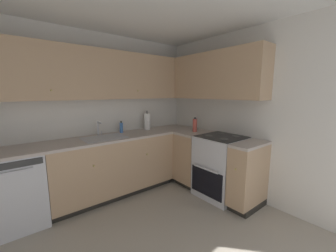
% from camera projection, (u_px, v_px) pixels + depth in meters
% --- Properties ---
extents(wall_back, '(4.00, 0.05, 2.45)m').
position_uv_depth(wall_back, '(75.00, 116.00, 2.99)').
color(wall_back, silver).
rests_on(wall_back, ground_plane).
extents(wall_right, '(0.05, 3.40, 2.45)m').
position_uv_depth(wall_right, '(253.00, 116.00, 2.92)').
color(wall_right, silver).
rests_on(wall_right, ground_plane).
extents(dishwasher, '(0.60, 0.63, 0.88)m').
position_uv_depth(dishwasher, '(15.00, 190.00, 2.37)').
color(dishwasher, silver).
rests_on(dishwasher, ground_plane).
extents(lower_cabinets_back, '(1.84, 0.62, 0.88)m').
position_uv_depth(lower_cabinets_back, '(114.00, 166.00, 3.13)').
color(lower_cabinets_back, tan).
rests_on(lower_cabinets_back, ground_plane).
extents(countertop_back, '(3.05, 0.60, 0.03)m').
position_uv_depth(countertop_back, '(113.00, 137.00, 3.06)').
color(countertop_back, '#B7A89E').
rests_on(countertop_back, lower_cabinets_back).
extents(lower_cabinets_right, '(0.62, 1.35, 0.88)m').
position_uv_depth(lower_cabinets_right, '(212.00, 165.00, 3.19)').
color(lower_cabinets_right, tan).
rests_on(lower_cabinets_right, ground_plane).
extents(countertop_right, '(0.60, 1.35, 0.03)m').
position_uv_depth(countertop_right, '(213.00, 137.00, 3.12)').
color(countertop_right, '#B7A89E').
rests_on(countertop_right, lower_cabinets_right).
extents(oven_range, '(0.68, 0.62, 1.06)m').
position_uv_depth(oven_range, '(221.00, 166.00, 3.08)').
color(oven_range, silver).
rests_on(oven_range, ground_plane).
extents(upper_cabinets_back, '(2.73, 0.34, 0.70)m').
position_uv_depth(upper_cabinets_back, '(95.00, 75.00, 2.92)').
color(upper_cabinets_back, tan).
extents(upper_cabinets_right, '(0.32, 1.90, 0.70)m').
position_uv_depth(upper_cabinets_right, '(208.00, 77.00, 3.25)').
color(upper_cabinets_right, tan).
extents(sink, '(0.59, 0.40, 0.10)m').
position_uv_depth(sink, '(104.00, 141.00, 2.95)').
color(sink, '#B7B7BC').
rests_on(sink, countertop_back).
extents(faucet, '(0.07, 0.16, 0.22)m').
position_uv_depth(faucet, '(99.00, 127.00, 3.09)').
color(faucet, silver).
rests_on(faucet, countertop_back).
extents(soap_bottle, '(0.05, 0.05, 0.19)m').
position_uv_depth(soap_bottle, '(121.00, 128.00, 3.32)').
color(soap_bottle, '#3F72BF').
rests_on(soap_bottle, countertop_back).
extents(paper_towel_roll, '(0.11, 0.11, 0.34)m').
position_uv_depth(paper_towel_roll, '(147.00, 122.00, 3.60)').
color(paper_towel_roll, white).
rests_on(paper_towel_roll, countertop_back).
extents(oil_bottle, '(0.07, 0.07, 0.24)m').
position_uv_depth(oil_bottle, '(195.00, 125.00, 3.39)').
color(oil_bottle, '#BF4C3F').
rests_on(oil_bottle, countertop_right).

